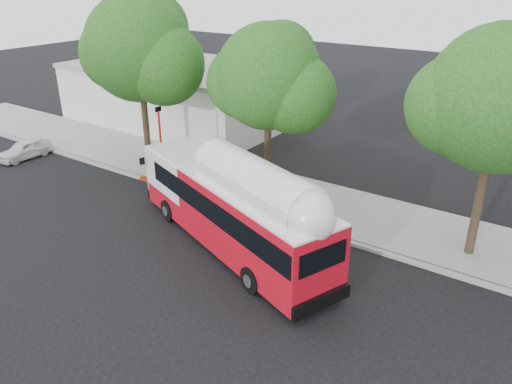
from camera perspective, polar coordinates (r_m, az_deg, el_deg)
ground at (r=20.98m, az=-5.51°, el=-6.73°), size 120.00×120.00×0.00m
sidewalk at (r=25.65m, az=3.76°, el=-0.42°), size 60.00×5.00×0.15m
curb_strip at (r=23.66m, az=0.51°, el=-2.59°), size 60.00×0.30×0.15m
red_curb_segment at (r=25.29m, az=-5.13°, el=-0.83°), size 10.00×0.32×0.16m
street_tree_left at (r=28.24m, az=-12.45°, el=15.25°), size 6.67×5.80×9.74m
street_tree_mid at (r=23.75m, az=2.34°, el=12.44°), size 5.75×5.00×8.62m
street_tree_right at (r=20.13m, az=27.21°, el=8.66°), size 6.21×5.40×9.18m
low_commercial_bldg at (r=38.75m, az=-8.47°, el=11.16°), size 16.20×10.20×4.25m
transit_bus at (r=20.41m, az=-2.80°, el=-2.23°), size 12.06×6.27×3.58m
parked_car at (r=33.90m, az=-24.92°, el=4.44°), size 3.31×1.35×1.13m
signal_pole at (r=26.87m, az=-10.80°, el=5.24°), size 0.12×0.41×4.29m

